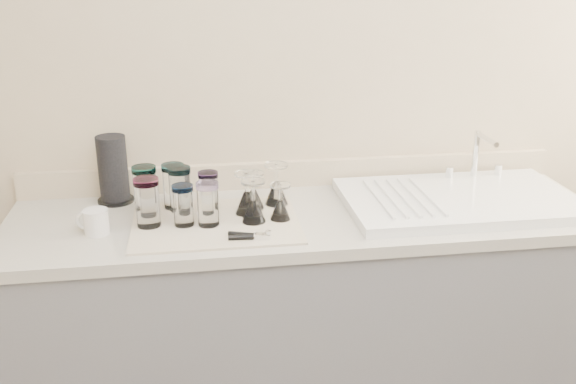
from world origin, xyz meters
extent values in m
cube|color=tan|center=(0.00, 1.50, 1.25)|extent=(3.50, 0.04, 2.50)
cube|color=slate|center=(0.00, 1.20, 0.43)|extent=(2.00, 0.60, 0.86)
cube|color=gray|center=(0.00, 1.20, 0.88)|extent=(2.06, 0.62, 0.04)
cube|color=white|center=(0.55, 1.20, 0.92)|extent=(0.82, 0.50, 0.03)
cylinder|color=silver|center=(0.69, 1.40, 1.03)|extent=(0.02, 0.02, 0.18)
cylinder|color=silver|center=(0.69, 1.32, 1.10)|extent=(0.02, 0.16, 0.02)
cylinder|color=silver|center=(0.59, 1.40, 0.96)|extent=(0.03, 0.03, 0.04)
cylinder|color=silver|center=(0.79, 1.40, 0.96)|extent=(0.03, 0.03, 0.04)
cube|color=beige|center=(-0.32, 1.15, 0.90)|extent=(0.55, 0.42, 0.01)
cylinder|color=white|center=(-0.55, 1.28, 0.98)|extent=(0.08, 0.08, 0.14)
cylinder|color=teal|center=(-0.55, 1.28, 1.06)|extent=(0.08, 0.08, 0.02)
cylinder|color=white|center=(-0.44, 1.27, 0.98)|extent=(0.07, 0.07, 0.14)
cylinder|color=#3CB0C6|center=(-0.44, 1.27, 1.05)|extent=(0.08, 0.08, 0.02)
cylinder|color=white|center=(-0.34, 1.26, 0.97)|extent=(0.07, 0.07, 0.12)
cylinder|color=purple|center=(-0.34, 1.26, 1.04)|extent=(0.07, 0.07, 0.02)
cylinder|color=white|center=(-0.54, 1.15, 0.98)|extent=(0.08, 0.08, 0.14)
cylinder|color=#E22F8E|center=(-0.54, 1.15, 1.06)|extent=(0.08, 0.08, 0.02)
cylinder|color=white|center=(-0.42, 1.14, 0.97)|extent=(0.07, 0.07, 0.12)
cylinder|color=blue|center=(-0.42, 1.14, 1.04)|extent=(0.07, 0.07, 0.02)
cylinder|color=white|center=(-0.34, 1.13, 0.97)|extent=(0.07, 0.07, 0.13)
cylinder|color=#AE9CE5|center=(-0.34, 1.13, 1.05)|extent=(0.07, 0.07, 0.02)
cylinder|color=white|center=(-0.46, 1.31, 0.98)|extent=(0.07, 0.07, 0.14)
cylinder|color=teal|center=(-0.46, 1.31, 1.06)|extent=(0.08, 0.08, 0.02)
cone|color=white|center=(-0.18, 1.25, 0.94)|extent=(0.07, 0.07, 0.07)
cylinder|color=white|center=(-0.18, 1.25, 1.00)|extent=(0.01, 0.01, 0.06)
cylinder|color=white|center=(-0.18, 1.25, 1.04)|extent=(0.07, 0.07, 0.01)
cone|color=white|center=(-0.10, 1.28, 0.95)|extent=(0.08, 0.08, 0.08)
cylinder|color=white|center=(-0.10, 1.28, 1.02)|extent=(0.01, 0.01, 0.06)
cylinder|color=white|center=(-0.10, 1.28, 1.05)|extent=(0.08, 0.08, 0.01)
cone|color=white|center=(-0.20, 1.13, 0.95)|extent=(0.08, 0.08, 0.08)
cylinder|color=white|center=(-0.20, 1.13, 1.01)|extent=(0.01, 0.01, 0.06)
cylinder|color=white|center=(-0.20, 1.13, 1.05)|extent=(0.08, 0.08, 0.01)
cone|color=white|center=(-0.11, 1.14, 0.94)|extent=(0.07, 0.07, 0.06)
cylinder|color=white|center=(-0.11, 1.14, 1.00)|extent=(0.01, 0.01, 0.05)
cylinder|color=white|center=(-0.11, 1.14, 1.03)|extent=(0.07, 0.07, 0.01)
cone|color=white|center=(-0.21, 1.21, 0.95)|extent=(0.08, 0.08, 0.08)
cylinder|color=white|center=(-0.21, 1.21, 1.02)|extent=(0.01, 0.01, 0.06)
cylinder|color=white|center=(-0.21, 1.21, 1.05)|extent=(0.08, 0.08, 0.01)
cube|color=silver|center=(-0.18, 0.99, 0.92)|extent=(0.06, 0.04, 0.02)
cylinder|color=black|center=(-0.24, 0.99, 0.92)|extent=(0.10, 0.02, 0.02)
cylinder|color=black|center=(-0.24, 1.01, 0.92)|extent=(0.10, 0.05, 0.02)
cylinder|color=silver|center=(-0.70, 1.13, 0.94)|extent=(0.10, 0.10, 0.08)
torus|color=silver|center=(-0.74, 1.14, 0.94)|extent=(0.06, 0.03, 0.06)
cylinder|color=black|center=(-0.67, 1.41, 0.91)|extent=(0.13, 0.13, 0.01)
cylinder|color=black|center=(-0.67, 1.41, 1.03)|extent=(0.10, 0.10, 0.23)
camera|label=1|loc=(-0.38, -0.83, 1.74)|focal=40.00mm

